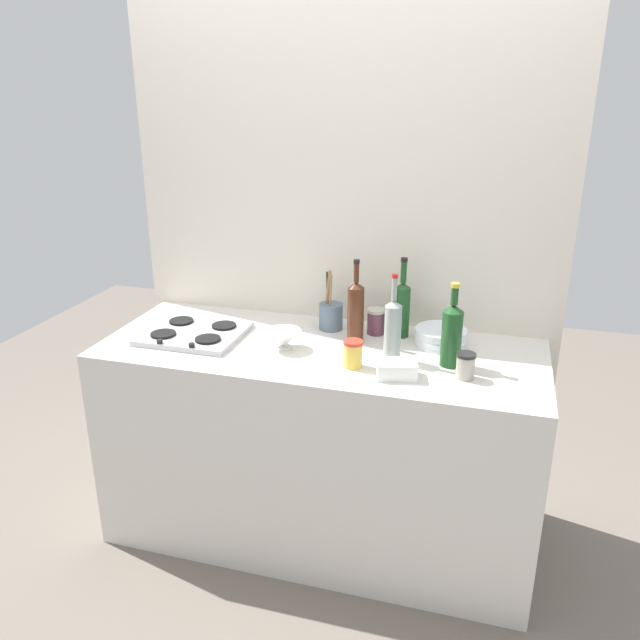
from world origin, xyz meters
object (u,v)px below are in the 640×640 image
condiment_jar_rear (353,354)px  wine_bottle_leftmost (402,307)px  wine_bottle_rightmost (452,334)px  utensil_crock (331,315)px  condiment_jar_spare (465,366)px  butter_dish (397,369)px  stovetop_hob (194,333)px  condiment_jar_front (376,321)px  wine_bottle_mid_left (393,329)px  mixing_bowl (284,339)px  wine_bottle_mid_right (356,311)px  plate_stack (440,337)px

condiment_jar_rear → wine_bottle_leftmost: bearing=71.0°
wine_bottle_rightmost → utensil_crock: wine_bottle_rightmost is taller
wine_bottle_leftmost → condiment_jar_spare: bearing=-49.7°
butter_dish → condiment_jar_rear: (-0.18, 0.04, 0.02)m
stovetop_hob → condiment_jar_front: bearing=18.4°
wine_bottle_mid_left → condiment_jar_rear: (-0.13, -0.11, -0.08)m
wine_bottle_rightmost → mixing_bowl: wine_bottle_rightmost is taller
butter_dish → condiment_jar_spare: bearing=14.3°
wine_bottle_rightmost → condiment_jar_front: wine_bottle_rightmost is taller
stovetop_hob → utensil_crock: size_ratio=1.54×
stovetop_hob → condiment_jar_spare: size_ratio=4.17×
wine_bottle_leftmost → wine_bottle_mid_right: bearing=-147.6°
mixing_bowl → butter_dish: (0.49, -0.14, -0.01)m
plate_stack → wine_bottle_mid_right: bearing=-170.0°
utensil_crock → wine_bottle_leftmost: bearing=-0.2°
wine_bottle_mid_left → utensil_crock: (-0.31, 0.25, -0.07)m
wine_bottle_mid_right → condiment_jar_front: size_ratio=3.19×
wine_bottle_mid_left → condiment_jar_front: wine_bottle_mid_left is taller
condiment_jar_rear → condiment_jar_spare: bearing=2.4°
wine_bottle_mid_right → condiment_jar_front: bearing=59.5°
wine_bottle_rightmost → wine_bottle_leftmost: bearing=133.1°
wine_bottle_leftmost → stovetop_hob: bearing=-163.8°
mixing_bowl → butter_dish: bearing=-15.9°
mixing_bowl → butter_dish: mixing_bowl is taller
utensil_crock → condiment_jar_rear: utensil_crock is taller
wine_bottle_leftmost → mixing_bowl: size_ratio=2.39×
wine_bottle_mid_right → utensil_crock: size_ratio=1.33×
wine_bottle_leftmost → utensil_crock: size_ratio=1.30×
wine_bottle_rightmost → condiment_jar_front: (-0.34, 0.24, -0.07)m
condiment_jar_front → wine_bottle_mid_left: bearing=-65.7°
wine_bottle_rightmost → mixing_bowl: bearing=-178.1°
mixing_bowl → condiment_jar_front: condiment_jar_front is taller
wine_bottle_mid_left → butter_dish: wine_bottle_mid_left is taller
stovetop_hob → utensil_crock: (0.53, 0.25, 0.05)m
wine_bottle_leftmost → condiment_jar_rear: wine_bottle_leftmost is taller
wine_bottle_mid_right → butter_dish: (0.23, -0.29, -0.10)m
mixing_bowl → condiment_jar_rear: (0.31, -0.10, 0.01)m
wine_bottle_mid_right → butter_dish: wine_bottle_mid_right is taller
wine_bottle_leftmost → wine_bottle_rightmost: wine_bottle_leftmost is taller
stovetop_hob → plate_stack: (1.01, 0.20, 0.02)m
wine_bottle_mid_left → wine_bottle_rightmost: 0.22m
condiment_jar_rear → utensil_crock: bearing=117.2°
wine_bottle_leftmost → butter_dish: (0.05, -0.40, -0.10)m
condiment_jar_spare → wine_bottle_mid_left: bearing=162.4°
plate_stack → wine_bottle_mid_right: wine_bottle_mid_right is taller
stovetop_hob → condiment_jar_front: condiment_jar_front is taller
plate_stack → wine_bottle_rightmost: (0.06, -0.19, 0.09)m
utensil_crock → condiment_jar_front: (0.20, -0.00, -0.01)m
wine_bottle_mid_left → wine_bottle_mid_right: bearing=141.6°
stovetop_hob → condiment_jar_rear: size_ratio=3.83×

